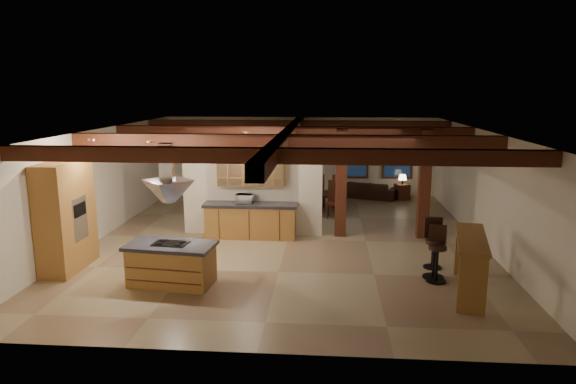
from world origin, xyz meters
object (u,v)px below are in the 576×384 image
object	(u,v)px
sofa	(369,190)
kitchen_island	(172,264)
dining_table	(316,203)
bar_counter	(470,255)

from	to	relation	value
sofa	kitchen_island	bearing A→B (deg)	81.73
sofa	dining_table	bearing A→B (deg)	69.75
dining_table	bar_counter	bearing A→B (deg)	-84.55
kitchen_island	sofa	distance (m)	10.01
sofa	bar_counter	xyz separation A→B (m)	(1.26, -8.84, 0.48)
kitchen_island	dining_table	world-z (taller)	kitchen_island
kitchen_island	bar_counter	distance (m)	5.94
dining_table	kitchen_island	bearing A→B (deg)	-133.08
bar_counter	sofa	bearing A→B (deg)	98.12
dining_table	sofa	size ratio (longest dim) A/B	0.83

